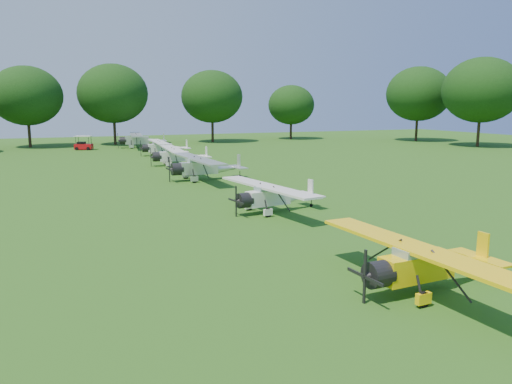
% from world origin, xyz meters
% --- Properties ---
extents(ground, '(160.00, 160.00, 0.00)m').
position_xyz_m(ground, '(0.00, 0.00, 0.00)').
color(ground, '#1F4C13').
rests_on(ground, ground).
extents(tree_belt, '(137.36, 130.27, 14.52)m').
position_xyz_m(tree_belt, '(3.57, 0.16, 8.03)').
color(tree_belt, black).
rests_on(tree_belt, ground).
extents(aircraft_2, '(5.78, 9.21, 1.81)m').
position_xyz_m(aircraft_2, '(-0.24, -13.98, 1.06)').
color(aircraft_2, yellow).
rests_on(aircraft_2, ground).
extents(aircraft_3, '(5.80, 9.18, 1.80)m').
position_xyz_m(aircraft_3, '(0.30, -0.13, 1.05)').
color(aircraft_3, white).
rests_on(aircraft_3, ground).
extents(aircraft_4, '(6.73, 10.70, 2.11)m').
position_xyz_m(aircraft_4, '(0.16, 14.02, 1.23)').
color(aircraft_4, silver).
rests_on(aircraft_4, ground).
extents(aircraft_5, '(6.36, 10.14, 1.99)m').
position_xyz_m(aircraft_5, '(0.60, 25.06, 1.16)').
color(aircraft_5, white).
rests_on(aircraft_5, ground).
extents(aircraft_6, '(6.28, 9.99, 1.97)m').
position_xyz_m(aircraft_6, '(1.41, 36.32, 1.15)').
color(aircraft_6, white).
rests_on(aircraft_6, ground).
extents(aircraft_7, '(7.25, 11.51, 2.26)m').
position_xyz_m(aircraft_7, '(0.67, 49.02, 1.32)').
color(aircraft_7, silver).
rests_on(aircraft_7, ground).
extents(golf_cart, '(2.69, 2.16, 2.01)m').
position_xyz_m(golf_cart, '(-7.55, 48.60, 0.67)').
color(golf_cart, red).
rests_on(golf_cart, ground).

